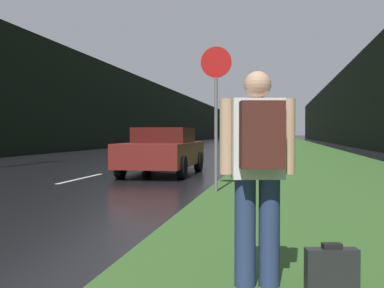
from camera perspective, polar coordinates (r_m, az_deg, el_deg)
grass_verge at (r=39.78m, az=12.28°, el=-0.52°), size 6.00×240.00×0.02m
lane_stripe_c at (r=13.56m, az=-12.97°, el=-3.99°), size 0.12×3.00×0.01m
lane_stripe_d at (r=20.16m, az=-5.13°, el=-2.24°), size 0.12×3.00×0.01m
lane_stripe_e at (r=26.97m, az=-1.21°, el=-1.35°), size 0.12×3.00×0.01m
lane_stripe_f at (r=33.86m, az=1.12°, el=-0.81°), size 0.12×3.00×0.01m
treeline_far_side at (r=52.03m, az=-6.75°, el=3.84°), size 2.00×140.00×7.14m
treeline_near_side at (r=50.37m, az=18.73°, el=4.23°), size 2.00×140.00×7.78m
stop_sign at (r=10.09m, az=2.87°, el=4.67°), size 0.65×0.07×3.05m
hitchhiker_with_backpack at (r=3.82m, az=7.84°, el=-2.41°), size 0.59×0.47×1.73m
suitcase at (r=3.88m, az=16.23°, el=-14.44°), size 0.41×0.20×0.41m
car_passing_near at (r=14.49m, az=-3.47°, el=-0.79°), size 1.94×4.40×1.41m
delivery_truck at (r=91.15m, az=5.61°, el=1.73°), size 2.46×8.13×3.73m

